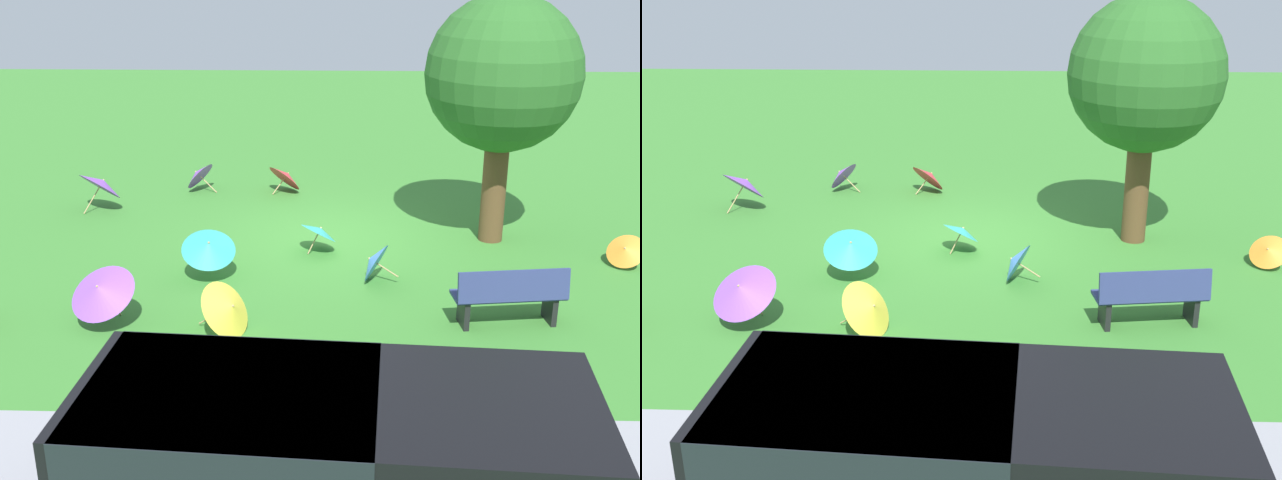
% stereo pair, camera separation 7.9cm
% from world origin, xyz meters
% --- Properties ---
extents(ground, '(40.00, 40.00, 0.00)m').
position_xyz_m(ground, '(0.00, 0.00, 0.00)').
color(ground, '#387A2D').
extents(van_dark, '(4.71, 2.38, 1.53)m').
position_xyz_m(van_dark, '(0.03, 7.84, 0.91)').
color(van_dark, black).
rests_on(van_dark, ground).
extents(park_bench, '(1.65, 0.69, 0.90)m').
position_xyz_m(park_bench, '(-2.56, 3.47, 0.47)').
color(park_bench, navy).
rests_on(park_bench, ground).
extents(shade_tree, '(2.70, 2.70, 4.39)m').
position_xyz_m(shade_tree, '(-2.91, -0.03, 3.00)').
color(shade_tree, brown).
rests_on(shade_tree, ground).
extents(parasol_orange_0, '(0.84, 0.83, 0.57)m').
position_xyz_m(parasol_orange_0, '(-4.95, 1.22, 0.31)').
color(parasol_orange_0, tan).
rests_on(parasol_orange_0, ground).
extents(parasol_yellow_0, '(0.95, 1.05, 0.81)m').
position_xyz_m(parasol_yellow_0, '(1.39, 3.86, 0.40)').
color(parasol_yellow_0, tan).
rests_on(parasol_yellow_0, ground).
extents(parasol_red_0, '(1.01, 1.04, 0.70)m').
position_xyz_m(parasol_red_0, '(1.06, -2.85, 0.37)').
color(parasol_red_0, tan).
rests_on(parasol_red_0, ground).
extents(parasol_blue_0, '(0.74, 0.81, 0.69)m').
position_xyz_m(parasol_blue_0, '(-0.67, 1.93, 0.34)').
color(parasol_blue_0, tan).
rests_on(parasol_blue_0, ground).
extents(parasol_purple_0, '(1.23, 1.23, 0.91)m').
position_xyz_m(parasol_purple_0, '(4.72, -1.54, 0.56)').
color(parasol_purple_0, tan).
rests_on(parasol_purple_0, ground).
extents(parasol_teal_2, '(1.07, 1.06, 0.86)m').
position_xyz_m(parasol_teal_2, '(1.98, 1.92, 0.56)').
color(parasol_teal_2, tan).
rests_on(parasol_teal_2, ground).
extents(parasol_purple_1, '(0.83, 0.89, 0.71)m').
position_xyz_m(parasol_purple_1, '(3.00, -2.90, 0.38)').
color(parasol_purple_1, tan).
rests_on(parasol_purple_1, ground).
extents(parasol_teal_3, '(0.90, 0.92, 0.62)m').
position_xyz_m(parasol_teal_3, '(0.22, 0.68, 0.40)').
color(parasol_teal_3, tan).
rests_on(parasol_teal_3, ground).
extents(parasol_purple_2, '(1.22, 1.19, 0.92)m').
position_xyz_m(parasol_purple_2, '(3.23, 3.68, 0.57)').
color(parasol_purple_2, tan).
rests_on(parasol_purple_2, ground).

